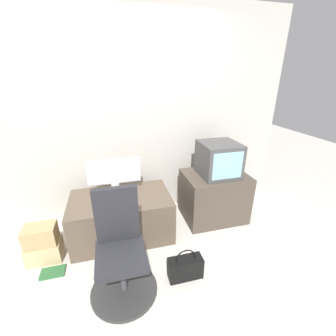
{
  "coord_description": "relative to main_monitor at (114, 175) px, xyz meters",
  "views": [
    {
      "loc": [
        -0.13,
        -1.5,
        1.81
      ],
      "look_at": [
        0.5,
        0.9,
        0.77
      ],
      "focal_mm": 24.0,
      "sensor_mm": 36.0,
      "label": 1
    }
  ],
  "objects": [
    {
      "name": "keyboard",
      "position": [
        -0.02,
        -0.25,
        -0.21
      ],
      "size": [
        0.35,
        0.14,
        0.01
      ],
      "color": "silver",
      "rests_on": "desk"
    },
    {
      "name": "wall_back",
      "position": [
        0.13,
        0.38,
        0.57
      ],
      "size": [
        4.4,
        0.05,
        2.6
      ],
      "color": "beige",
      "rests_on": "ground_plane"
    },
    {
      "name": "handbag",
      "position": [
        0.56,
        -0.94,
        -0.62
      ],
      "size": [
        0.33,
        0.14,
        0.33
      ],
      "color": "black",
      "rests_on": "ground_plane"
    },
    {
      "name": "book",
      "position": [
        -0.68,
        -0.57,
        -0.72
      ],
      "size": [
        0.23,
        0.14,
        0.02
      ],
      "color": "#2D6638",
      "rests_on": "ground_plane"
    },
    {
      "name": "office_chair",
      "position": [
        -0.02,
        -0.9,
        -0.37
      ],
      "size": [
        0.59,
        0.59,
        0.96
      ],
      "color": "#333333",
      "rests_on": "ground_plane"
    },
    {
      "name": "main_monitor",
      "position": [
        0.0,
        0.0,
        0.0
      ],
      "size": [
        0.61,
        0.19,
        0.41
      ],
      "color": "silver",
      "rests_on": "desk"
    },
    {
      "name": "crt_tv",
      "position": [
        1.26,
        -0.1,
        0.11
      ],
      "size": [
        0.45,
        0.46,
        0.42
      ],
      "color": "#474747",
      "rests_on": "side_stand"
    },
    {
      "name": "cardboard_box_upper",
      "position": [
        -0.78,
        -0.35,
        -0.42
      ],
      "size": [
        0.3,
        0.21,
        0.21
      ],
      "color": "tan",
      "rests_on": "cardboard_box_lower"
    },
    {
      "name": "ground_plane",
      "position": [
        0.13,
        -0.94,
        -0.73
      ],
      "size": [
        12.0,
        12.0,
        0.0
      ],
      "primitive_type": "plane",
      "color": "beige"
    },
    {
      "name": "desk",
      "position": [
        0.04,
        -0.16,
        -0.47
      ],
      "size": [
        1.13,
        0.67,
        0.52
      ],
      "color": "brown",
      "rests_on": "ground_plane"
    },
    {
      "name": "cardboard_box_lower",
      "position": [
        -0.78,
        -0.35,
        -0.63
      ],
      "size": [
        0.34,
        0.24,
        0.2
      ],
      "color": "#D1B27F",
      "rests_on": "ground_plane"
    },
    {
      "name": "side_stand",
      "position": [
        1.25,
        -0.09,
        -0.42
      ],
      "size": [
        0.79,
        0.6,
        0.63
      ],
      "color": "#4C4238",
      "rests_on": "ground_plane"
    },
    {
      "name": "mouse",
      "position": [
        0.21,
        -0.22,
        -0.2
      ],
      "size": [
        0.05,
        0.04,
        0.03
      ],
      "color": "#4C4C51",
      "rests_on": "desk"
    }
  ]
}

